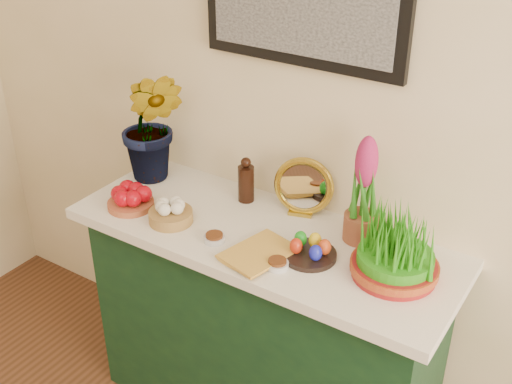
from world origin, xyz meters
TOP-DOWN VIEW (x-y plane):
  - sideboard at (-0.31, 2.00)m, footprint 1.30×0.45m
  - tablecloth at (-0.31, 2.00)m, footprint 1.40×0.55m
  - hyacinth_green at (-0.88, 2.10)m, footprint 0.37×0.34m
  - apple_bowl at (-0.81, 1.87)m, footprint 0.21×0.21m
  - garlic_basket at (-0.62, 1.88)m, footprint 0.17×0.17m
  - vinegar_cruet at (-0.48, 2.15)m, footprint 0.06×0.06m
  - mirror at (-0.26, 2.19)m, footprint 0.23×0.11m
  - book at (-0.32, 1.88)m, footprint 0.21×0.26m
  - spice_dish_left at (-0.42, 1.86)m, footprint 0.07×0.07m
  - spice_dish_right at (-0.16, 1.85)m, footprint 0.07×0.07m
  - egg_plate at (-0.10, 1.95)m, footprint 0.20×0.20m
  - hyacinth_pink at (-0.01, 2.14)m, footprint 0.12×0.12m
  - wheatgrass_sabzeh at (0.17, 2.01)m, footprint 0.28×0.28m

SIDE VIEW (x-z plane):
  - sideboard at x=-0.31m, z-range 0.00..0.85m
  - tablecloth at x=-0.31m, z-range 0.85..0.89m
  - spice_dish_left at x=-0.42m, z-range 0.89..0.92m
  - spice_dish_right at x=-0.16m, z-range 0.89..0.92m
  - book at x=-0.32m, z-range 0.89..0.92m
  - egg_plate at x=-0.10m, z-range 0.88..0.95m
  - apple_bowl at x=-0.81m, z-range 0.88..0.97m
  - garlic_basket at x=-0.62m, z-range 0.88..0.97m
  - vinegar_cruet at x=-0.48m, z-range 0.88..1.06m
  - wheatgrass_sabzeh at x=0.17m, z-range 0.88..1.10m
  - mirror at x=-0.26m, z-range 0.89..1.11m
  - hyacinth_pink at x=-0.01m, z-range 0.87..1.26m
  - hyacinth_green at x=-0.88m, z-range 0.89..1.50m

